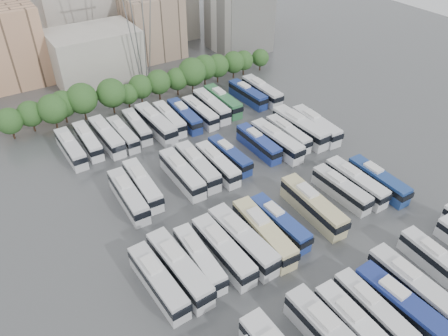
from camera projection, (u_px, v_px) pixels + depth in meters
ground at (264, 205)px, 69.45m from camera, size 220.00×220.00×0.00m
tree_line at (145, 85)px, 94.92m from camera, size 64.48×7.75×8.15m
city_buildings at (73, 34)px, 110.51m from camera, size 102.00×35.00×20.00m
apartment_tower at (239, 1)px, 115.90m from camera, size 14.00×14.00×26.00m
electricity_pylon at (137, 6)px, 93.31m from camera, size 9.00×6.91×33.83m
bus_r0_s5 at (357, 328)px, 49.54m from camera, size 2.85×12.27×3.84m
bus_r0_s6 at (373, 310)px, 51.59m from camera, size 2.75×11.50×3.59m
bus_r0_s7 at (402, 306)px, 51.79m from camera, size 3.43×12.94×4.02m
bus_r0_s8 at (413, 287)px, 54.10m from camera, size 2.81×12.88×4.04m
bus_r0_s10 at (439, 262)px, 57.57m from camera, size 3.05×11.66×3.63m
bus_r1_s0 at (158, 281)px, 54.93m from camera, size 3.21×12.26×3.81m
bus_r1_s1 at (179, 268)px, 56.48m from camera, size 3.48×13.19×4.10m
bus_r1_s2 at (199, 258)px, 58.12m from camera, size 2.95×11.51×3.58m
bus_r1_s3 at (223, 250)px, 59.10m from camera, size 2.94×12.55×3.92m
bus_r1_s4 at (243, 240)px, 60.47m from camera, size 3.52×13.36×4.15m
bus_r1_s5 at (264, 233)px, 61.68m from camera, size 3.49×13.13×4.08m
bus_r1_s6 at (280, 222)px, 63.69m from camera, size 2.89×11.56×3.60m
bus_r1_s8 at (313, 205)px, 66.37m from camera, size 3.30×13.11×4.09m
bus_r1_s10 at (341, 189)px, 70.05m from camera, size 2.76×11.28×3.52m
bus_r1_s11 at (356, 182)px, 71.26m from camera, size 2.73×12.03×3.77m
bus_r1_s12 at (378, 180)px, 71.76m from camera, size 2.69×11.76×3.68m
bus_r2_s1 at (128, 196)px, 68.47m from camera, size 2.95×12.11×3.78m
bus_r2_s2 at (143, 185)px, 70.74m from camera, size 3.13×12.01×3.74m
bus_r2_s4 at (182, 173)px, 73.08m from camera, size 2.81×12.35×3.87m
bus_r2_s5 at (197, 166)px, 74.77m from camera, size 3.13×12.48×3.89m
bus_r2_s6 at (218, 164)px, 75.52m from camera, size 2.59×11.55×3.62m
bus_r2_s7 at (230, 155)px, 77.81m from camera, size 2.77×11.02×3.43m
bus_r2_s9 at (258, 143)px, 80.86m from camera, size 2.50×11.35×3.56m
bus_r2_s10 at (277, 141)px, 81.19m from camera, size 3.19×12.73×3.97m
bus_r2_s11 at (288, 134)px, 83.55m from camera, size 2.65×11.40×3.56m
bus_r2_s12 at (300, 127)px, 84.85m from camera, size 3.42×13.70×4.27m
bus_r2_s13 at (316, 125)px, 85.70m from camera, size 3.30×12.69×3.95m
bus_r3_s0 at (71, 148)px, 79.43m from camera, size 2.75×11.66×3.64m
bus_r3_s1 at (88, 141)px, 81.58m from camera, size 2.59×11.30×3.54m
bus_r3_s2 at (107, 136)px, 82.58m from camera, size 3.01×12.35×3.85m
bus_r3_s3 at (123, 134)px, 83.58m from camera, size 2.56×10.93×3.42m
bus_r3_s4 at (137, 126)px, 85.92m from camera, size 2.92×11.05×3.44m
bus_r3_s5 at (156, 123)px, 86.20m from camera, size 3.37×13.29×4.14m
bus_r3_s6 at (169, 119)px, 88.17m from camera, size 2.87×11.48×3.58m
bus_r3_s7 at (185, 116)px, 89.09m from camera, size 2.87×11.67×3.64m
bus_r3_s8 at (200, 112)px, 90.33m from camera, size 2.64×11.34×3.55m
bus_r3_s9 at (211, 106)px, 92.33m from camera, size 2.97×12.23×3.82m
bus_r3_s10 at (223, 101)px, 94.10m from camera, size 2.77×12.17×3.81m
bus_r3_s12 at (248, 94)px, 96.90m from camera, size 3.01×11.56×3.60m
bus_r3_s13 at (262, 91)px, 97.88m from camera, size 2.82×12.44×3.90m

